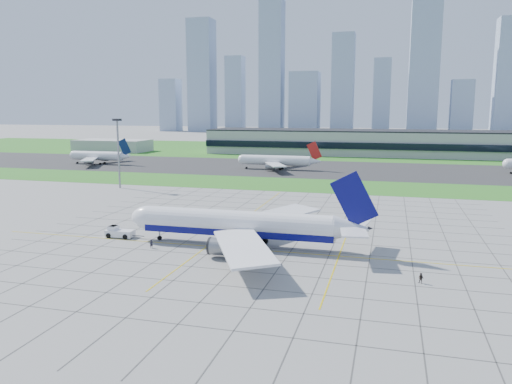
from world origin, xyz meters
TOP-DOWN VIEW (x-y plane):
  - ground at (0.00, 0.00)m, footprint 1400.00×1400.00m
  - grass_median at (0.00, 90.00)m, footprint 700.00×35.00m
  - asphalt_taxiway at (0.00, 145.00)m, footprint 700.00×75.00m
  - grass_far at (0.00, 255.00)m, footprint 700.00×145.00m
  - apron_markings at (0.43, 11.09)m, footprint 120.00×130.00m
  - terminal at (40.00, 229.87)m, footprint 260.00×43.00m
  - service_block at (-160.00, 210.00)m, footprint 50.00×25.00m
  - light_mast at (-70.00, 65.00)m, footprint 2.50×2.50m
  - city_skyline at (-8.71, 520.00)m, footprint 523.00×32.40m
  - airliner at (-3.39, 0.07)m, footprint 54.12×54.89m
  - pushback_tug at (-32.41, -0.04)m, footprint 9.31×3.30m
  - crew_near at (-20.93, -6.41)m, footprint 0.75×0.80m
  - crew_far at (32.96, -14.35)m, footprint 1.10×0.99m
  - distant_jet_0 at (-122.93, 134.57)m, footprint 34.16×42.66m
  - distant_jet_1 at (-25.97, 135.98)m, footprint 39.13×42.66m

SIDE VIEW (x-z plane):
  - ground at x=0.00m, z-range 0.00..0.00m
  - apron_markings at x=0.43m, z-range 0.00..0.03m
  - grass_median at x=0.00m, z-range 0.00..0.04m
  - grass_far at x=0.00m, z-range 0.00..0.04m
  - asphalt_taxiway at x=0.00m, z-range 0.01..0.05m
  - crew_far at x=32.96m, z-range 0.00..1.83m
  - crew_near at x=-20.93m, z-range 0.00..1.84m
  - pushback_tug at x=-32.41m, z-range -0.14..2.45m
  - service_block at x=-160.00m, z-range 0.00..8.00m
  - distant_jet_0 at x=-122.93m, z-range -2.55..11.52m
  - distant_jet_1 at x=-25.97m, z-range -2.55..11.52m
  - airliner at x=-3.39m, z-range -3.86..13.19m
  - terminal at x=40.00m, z-range -0.01..15.79m
  - light_mast at x=-70.00m, z-range 3.38..28.98m
  - city_skyline at x=-8.71m, z-range -20.91..139.09m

